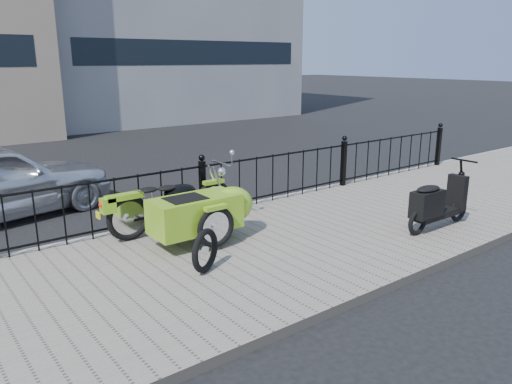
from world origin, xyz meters
TOP-DOWN VIEW (x-y plane):
  - ground at (0.00, 0.00)m, footprint 120.00×120.00m
  - sidewalk at (0.00, -0.50)m, footprint 30.00×3.80m
  - curb at (0.00, 1.44)m, footprint 30.00×0.10m
  - iron_fence at (0.00, 1.30)m, footprint 14.11×0.11m
  - motorcycle_sidecar at (-0.64, 0.32)m, footprint 2.28×1.48m
  - scooter at (2.56, -1.55)m, footprint 1.56×0.45m
  - spare_tire at (-1.22, -0.74)m, footprint 0.55×0.34m

SIDE VIEW (x-z plane):
  - ground at x=0.00m, z-range 0.00..0.00m
  - sidewalk at x=0.00m, z-range 0.00..0.12m
  - curb at x=0.00m, z-range 0.00..0.12m
  - spare_tire at x=-1.22m, z-range 0.12..0.69m
  - scooter at x=2.56m, z-range 0.00..1.06m
  - iron_fence at x=0.00m, z-range 0.05..1.12m
  - motorcycle_sidecar at x=-0.64m, z-range 0.10..1.09m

